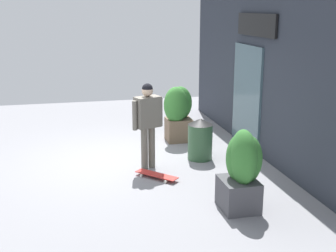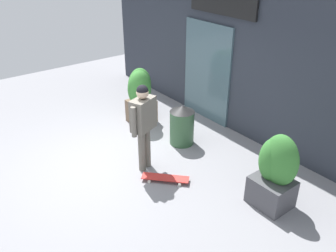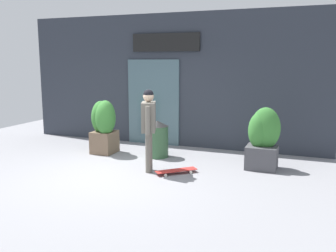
# 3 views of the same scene
# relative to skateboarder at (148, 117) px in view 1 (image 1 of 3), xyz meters

# --- Properties ---
(ground_plane) EXTENTS (12.00, 12.00, 0.00)m
(ground_plane) POSITION_rel_skateboarder_xyz_m (-0.52, -0.34, -1.01)
(ground_plane) COLOR gray
(building_facade) EXTENTS (8.10, 0.31, 3.37)m
(building_facade) POSITION_rel_skateboarder_xyz_m (-0.53, 2.50, 0.67)
(building_facade) COLOR #2D333D
(building_facade) RESTS_ON ground_plane
(skateboarder) EXTENTS (0.41, 0.61, 1.64)m
(skateboarder) POSITION_rel_skateboarder_xyz_m (0.00, 0.00, 0.00)
(skateboarder) COLOR #666056
(skateboarder) RESTS_ON ground_plane
(skateboard) EXTENTS (0.74, 0.71, 0.08)m
(skateboard) POSITION_rel_skateboarder_xyz_m (0.56, 0.05, -0.94)
(skateboard) COLOR red
(skateboard) RESTS_ON ground_plane
(planter_box_left) EXTENTS (0.64, 0.71, 1.28)m
(planter_box_left) POSITION_rel_skateboarder_xyz_m (-1.63, 1.00, -0.31)
(planter_box_left) COLOR brown
(planter_box_left) RESTS_ON ground_plane
(planter_box_right) EXTENTS (0.65, 0.61, 1.27)m
(planter_box_right) POSITION_rel_skateboarder_xyz_m (2.07, 1.05, -0.34)
(planter_box_right) COLOR #47474C
(planter_box_right) RESTS_ON ground_plane
(trash_bin) EXTENTS (0.51, 0.51, 0.84)m
(trash_bin) POSITION_rel_skateboarder_xyz_m (-0.29, 1.12, -0.58)
(trash_bin) COLOR #335938
(trash_bin) RESTS_ON ground_plane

